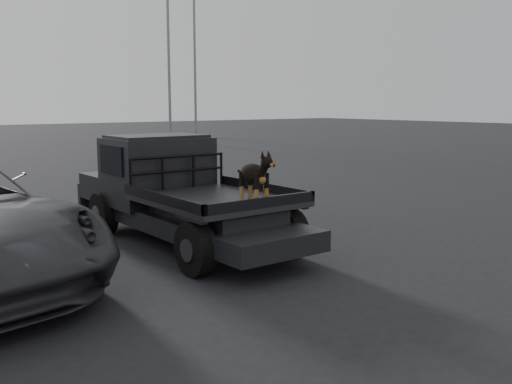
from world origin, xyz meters
TOP-DOWN VIEW (x-y plane):
  - ground at (0.00, 0.00)m, footprint 120.00×120.00m
  - flatbed_ute at (-0.28, 1.38)m, footprint 2.00×5.40m
  - ute_cab at (-0.28, 2.33)m, footprint 1.72×1.30m
  - headache_rack at (-0.28, 1.58)m, footprint 1.80×0.08m
  - dog at (-0.09, -0.31)m, footprint 0.32×0.60m
  - floodlight_mid at (13.24, 26.37)m, footprint 1.08×0.28m
  - floodlight_far at (16.74, 28.90)m, footprint 1.08×0.28m

SIDE VIEW (x-z plane):
  - ground at x=0.00m, z-range 0.00..0.00m
  - flatbed_ute at x=-0.28m, z-range 0.00..0.92m
  - headache_rack at x=-0.28m, z-range 0.92..1.47m
  - dog at x=-0.09m, z-range 0.92..1.66m
  - ute_cab at x=-0.28m, z-range 0.92..1.80m
  - floodlight_mid at x=13.24m, z-range 0.60..14.13m
  - floodlight_far at x=16.74m, z-range 0.61..16.04m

